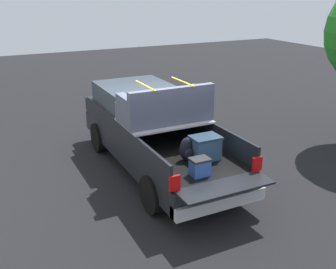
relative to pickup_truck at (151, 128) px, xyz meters
The scene contains 2 objects.
ground_plane 1.01m from the pickup_truck, behind, with size 40.00×40.00×0.00m, color black.
pickup_truck is the anchor object (origin of this frame).
Camera 1 is at (-7.96, 3.67, 4.16)m, focal length 42.24 mm.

